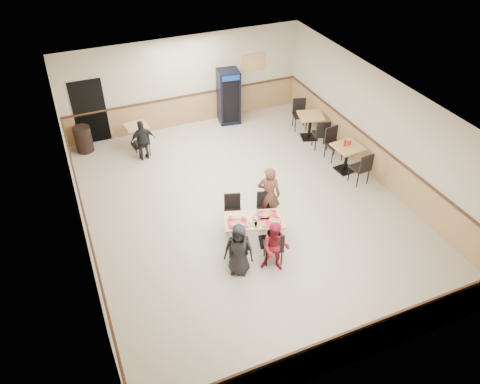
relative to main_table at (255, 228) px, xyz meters
name	(u,v)px	position (x,y,z in m)	size (l,w,h in m)	color
ground	(246,208)	(0.35, 1.33, -0.50)	(10.00, 10.00, 0.00)	beige
room_shell	(266,131)	(2.13, 3.88, 0.07)	(10.00, 10.00, 10.00)	silver
main_table	(255,228)	(0.00, 0.00, 0.00)	(1.56, 1.09, 0.76)	black
main_chairs	(252,228)	(-0.05, 0.01, -0.02)	(1.69, 1.95, 0.96)	black
diner_woman_left	(239,249)	(-0.69, -0.69, 0.16)	(0.65, 0.42, 1.33)	black
diner_woman_right	(275,247)	(0.08, -0.93, 0.14)	(0.63, 0.49, 1.30)	maroon
diner_man_opposite	(269,195)	(0.69, 0.69, 0.29)	(0.58, 0.38, 1.59)	brown
lone_diner	(143,140)	(-1.52, 4.72, 0.14)	(0.75, 0.31, 1.28)	black
tabletop_clutter	(255,220)	(-0.01, -0.06, 0.28)	(1.28, 0.78, 0.12)	red
side_table_near	(347,154)	(3.74, 1.81, 0.04)	(0.83, 0.83, 0.82)	black
side_table_near_chair_south	(360,167)	(3.74, 1.16, 0.02)	(0.48, 0.48, 1.04)	black
side_table_near_chair_north	(335,144)	(3.74, 2.47, 0.02)	(0.48, 0.48, 1.04)	black
side_table_far	(310,123)	(3.69, 3.86, 0.04)	(0.94, 0.94, 0.82)	black
side_table_far_chair_south	(321,133)	(3.69, 3.21, 0.02)	(0.48, 0.48, 1.04)	black
side_table_far_chair_north	(300,115)	(3.69, 4.52, 0.02)	(0.48, 0.48, 1.04)	black
condiment_caddy	(347,143)	(3.71, 1.86, 0.40)	(0.23, 0.06, 0.20)	#B90D0D
back_table	(137,132)	(-1.52, 5.53, -0.03)	(0.74, 0.74, 0.72)	black
back_table_chair_lone	(142,142)	(-1.52, 4.96, -0.05)	(0.42, 0.42, 0.91)	black
pepsi_cooler	(229,97)	(1.72, 5.92, 0.41)	(0.78, 0.79, 1.83)	black
trash_bin	(83,139)	(-3.13, 5.88, -0.09)	(0.52, 0.52, 0.82)	black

